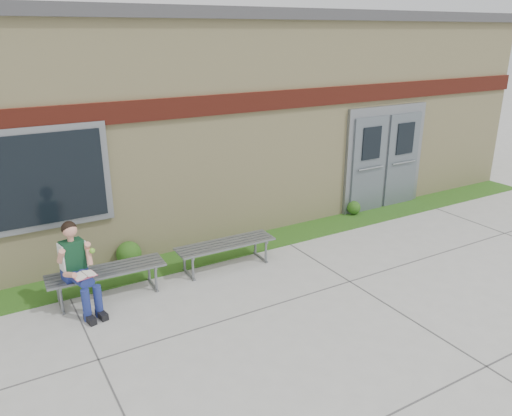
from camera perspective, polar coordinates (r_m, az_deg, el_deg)
ground at (r=7.36m, az=7.20°, el=-11.77°), size 80.00×80.00×0.00m
grass_strip at (r=9.29m, az=-2.55°, el=-4.57°), size 16.00×0.80×0.02m
school_building at (r=11.71m, az=-10.65°, el=10.88°), size 16.20×6.22×4.20m
bench_left at (r=7.87m, az=-16.67°, el=-7.42°), size 1.74×0.55×0.45m
bench_right at (r=8.48m, az=-3.49°, el=-4.62°), size 1.71×0.51×0.44m
girl at (r=7.48m, az=-19.68°, el=-6.28°), size 0.51×0.82×1.33m
shrub_mid at (r=8.79m, az=-14.32°, el=-5.08°), size 0.43×0.43×0.43m
shrub_east at (r=11.09m, az=11.11°, el=0.04°), size 0.30×0.30×0.30m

